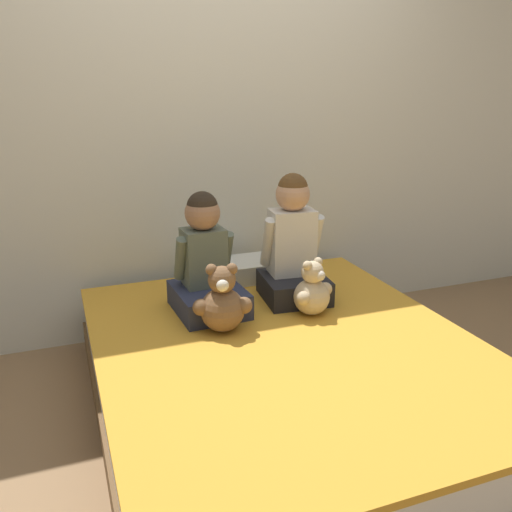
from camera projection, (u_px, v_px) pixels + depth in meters
ground_plane at (286, 413)px, 2.52m from camera, size 14.00×14.00×0.00m
wall_behind_bed at (213, 122)px, 3.13m from camera, size 8.00×0.06×2.50m
bed at (287, 378)px, 2.47m from camera, size 1.66×2.00×0.37m
child_on_left at (206, 265)px, 2.69m from camera, size 0.35×0.41×0.60m
child_on_right at (293, 247)px, 2.83m from camera, size 0.36×0.37×0.66m
teddy_bear_held_by_left_child at (222, 303)px, 2.48m from camera, size 0.27×0.21×0.33m
teddy_bear_held_by_right_child at (312, 291)px, 2.66m from camera, size 0.22×0.18×0.29m
pillow_at_headboard at (230, 271)px, 3.13m from camera, size 0.50×0.27×0.11m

